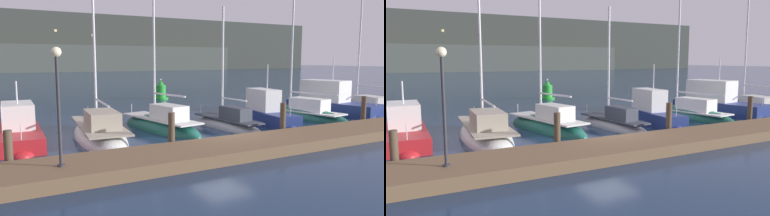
# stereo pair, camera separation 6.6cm
# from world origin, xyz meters

# --- Properties ---
(ground_plane) EXTENTS (400.00, 400.00, 0.00)m
(ground_plane) POSITION_xyz_m (0.00, 0.00, 0.00)
(ground_plane) COLOR #192D4C
(dock) EXTENTS (36.79, 2.80, 0.45)m
(dock) POSITION_xyz_m (0.00, -2.44, 0.23)
(dock) COLOR brown
(dock) RESTS_ON ground
(mooring_pile_1) EXTENTS (0.28, 0.28, 1.44)m
(mooring_pile_1) POSITION_xyz_m (-9.17, -0.79, 0.72)
(mooring_pile_1) COLOR #4C3D2D
(mooring_pile_1) RESTS_ON ground
(mooring_pile_2) EXTENTS (0.28, 0.28, 1.62)m
(mooring_pile_2) POSITION_xyz_m (-3.06, -0.79, 0.81)
(mooring_pile_2) COLOR #4C3D2D
(mooring_pile_2) RESTS_ON ground
(mooring_pile_3) EXTENTS (0.28, 0.28, 1.69)m
(mooring_pile_3) POSITION_xyz_m (3.06, -0.79, 0.84)
(mooring_pile_3) COLOR #4C3D2D
(mooring_pile_3) RESTS_ON ground
(mooring_pile_4) EXTENTS (0.28, 0.28, 1.73)m
(mooring_pile_4) POSITION_xyz_m (9.17, -0.79, 0.87)
(mooring_pile_4) COLOR #4C3D2D
(mooring_pile_4) RESTS_ON ground
(motorboat_berth_3) EXTENTS (2.21, 6.10, 3.43)m
(motorboat_berth_3) POSITION_xyz_m (-8.51, 3.84, 0.30)
(motorboat_berth_3) COLOR red
(motorboat_berth_3) RESTS_ON ground
(sailboat_berth_4) EXTENTS (2.96, 7.82, 10.97)m
(sailboat_berth_4) POSITION_xyz_m (-5.02, 3.19, 0.14)
(sailboat_berth_4) COLOR white
(sailboat_berth_4) RESTS_ON ground
(sailboat_berth_5) EXTENTS (2.93, 6.89, 8.74)m
(sailboat_berth_5) POSITION_xyz_m (-1.49, 3.74, 0.14)
(sailboat_berth_5) COLOR #195647
(sailboat_berth_5) RESTS_ON ground
(sailboat_berth_6) EXTENTS (1.70, 5.88, 7.26)m
(sailboat_berth_6) POSITION_xyz_m (1.99, 2.42, 0.15)
(sailboat_berth_6) COLOR gray
(sailboat_berth_6) RESTS_ON ground
(motorboat_berth_7) EXTENTS (2.32, 5.47, 4.20)m
(motorboat_berth_7) POSITION_xyz_m (4.93, 2.61, 0.33)
(motorboat_berth_7) COLOR navy
(motorboat_berth_7) RESTS_ON ground
(sailboat_berth_8) EXTENTS (2.83, 7.69, 10.49)m
(sailboat_berth_8) POSITION_xyz_m (8.31, 3.41, 0.13)
(sailboat_berth_8) COLOR #195647
(sailboat_berth_8) RESTS_ON ground
(motorboat_berth_9) EXTENTS (3.74, 7.40, 4.49)m
(motorboat_berth_9) POSITION_xyz_m (11.79, 3.70, 0.44)
(motorboat_berth_9) COLOR navy
(motorboat_berth_9) RESTS_ON ground
(sailboat_berth_10) EXTENTS (3.67, 7.96, 11.54)m
(sailboat_berth_10) POSITION_xyz_m (15.15, 3.65, 0.10)
(sailboat_berth_10) COLOR #2D3338
(sailboat_berth_10) RESTS_ON ground
(channel_buoy) EXTENTS (1.42, 1.42, 1.97)m
(channel_buoy) POSITION_xyz_m (5.26, 18.67, 0.73)
(channel_buoy) COLOR green
(channel_buoy) RESTS_ON ground
(dock_lamppost) EXTENTS (0.32, 0.32, 3.73)m
(dock_lamppost) POSITION_xyz_m (-7.79, -2.56, 2.97)
(dock_lamppost) COLOR #2D2D33
(dock_lamppost) RESTS_ON dock
(hillside_backdrop) EXTENTS (240.00, 23.00, 19.38)m
(hillside_backdrop) POSITION_xyz_m (0.25, 120.82, 8.92)
(hillside_backdrop) COLOR #333833
(hillside_backdrop) RESTS_ON ground
(rowboat_adrift) EXTENTS (3.26, 2.05, 0.56)m
(rowboat_adrift) POSITION_xyz_m (20.35, 11.49, 0.00)
(rowboat_adrift) COLOR navy
(rowboat_adrift) RESTS_ON ground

